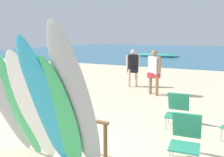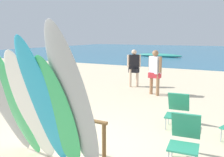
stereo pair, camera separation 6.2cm
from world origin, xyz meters
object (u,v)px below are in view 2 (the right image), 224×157
(beachgoer_near_rack, at_px, (155,69))
(distant_boat, at_px, (159,55))
(surfboard_white_2, at_px, (32,110))
(beachgoer_strolling, at_px, (134,65))
(surfboard_teal_3, at_px, (44,106))
(beach_chair_striped, at_px, (178,109))
(surfboard_rack, at_px, (62,125))
(beach_chair_blue, at_px, (185,136))
(surfboard_green_1, at_px, (16,104))
(surfboard_green_4, at_px, (59,116))
(surfboard_grey_5, at_px, (75,105))

(beachgoer_near_rack, height_order, distant_boat, beachgoer_near_rack)
(surfboard_white_2, distance_m, beachgoer_strolling, 6.91)
(surfboard_teal_3, height_order, beachgoer_near_rack, surfboard_teal_3)
(surfboard_white_2, distance_m, beach_chair_striped, 3.50)
(surfboard_rack, xyz_separation_m, distant_boat, (-4.35, 21.34, -0.38))
(beachgoer_strolling, height_order, beach_chair_blue, beachgoer_strolling)
(surfboard_rack, distance_m, surfboard_green_1, 0.91)
(surfboard_teal_3, distance_m, surfboard_green_4, 0.27)
(surfboard_rack, relative_size, surfboard_green_4, 0.91)
(beach_chair_striped, xyz_separation_m, distant_boat, (-5.93, 18.94, -0.25))
(surfboard_rack, xyz_separation_m, surfboard_white_2, (-0.10, -0.62, 0.44))
(beachgoer_strolling, relative_size, beach_chair_striped, 2.00)
(beach_chair_striped, distance_m, distant_boat, 19.85)
(surfboard_rack, xyz_separation_m, beachgoer_strolling, (-1.11, 6.22, 0.36))
(beach_chair_blue, bearing_deg, surfboard_rack, -163.57)
(surfboard_green_4, xyz_separation_m, distant_boat, (-4.76, 21.92, -0.79))
(surfboard_rack, distance_m, beach_chair_blue, 2.19)
(surfboard_green_1, height_order, distant_boat, surfboard_green_1)
(surfboard_grey_5, relative_size, beachgoer_near_rack, 1.53)
(surfboard_green_4, bearing_deg, surfboard_rack, 126.14)
(surfboard_green_4, xyz_separation_m, beach_chair_striped, (1.17, 2.98, -0.54))
(surfboard_teal_3, distance_m, distant_boat, 22.47)
(beach_chair_striped, bearing_deg, beachgoer_strolling, 120.33)
(beach_chair_striped, bearing_deg, surfboard_green_4, -116.18)
(surfboard_teal_3, xyz_separation_m, beachgoer_near_rack, (-0.06, 5.84, -0.15))
(surfboard_green_1, relative_size, beachgoer_strolling, 1.38)
(surfboard_white_2, bearing_deg, beach_chair_blue, 28.08)
(beach_chair_striped, bearing_deg, surfboard_rack, -127.99)
(surfboard_green_1, distance_m, beachgoer_strolling, 6.87)
(surfboard_green_4, distance_m, beach_chair_blue, 2.20)
(surfboard_green_1, bearing_deg, surfboard_teal_3, 1.77)
(surfboard_white_2, relative_size, surfboard_grey_5, 0.84)
(surfboard_rack, bearing_deg, beach_chair_blue, 21.29)
(surfboard_rack, relative_size, surfboard_grey_5, 0.74)
(surfboard_green_1, xyz_separation_m, surfboard_white_2, (0.34, 0.01, -0.05))
(surfboard_teal_3, bearing_deg, beach_chair_striped, 62.76)
(beach_chair_blue, bearing_deg, surfboard_green_4, -144.88)
(surfboard_grey_5, height_order, beachgoer_strolling, surfboard_grey_5)
(beach_chair_striped, bearing_deg, surfboard_white_2, -123.79)
(surfboard_white_2, distance_m, surfboard_green_4, 0.51)
(surfboard_white_2, relative_size, surfboard_green_4, 1.04)
(surfboard_rack, distance_m, distant_boat, 21.78)
(beachgoer_strolling, xyz_separation_m, beach_chair_blue, (3.15, -5.42, -0.49))
(beach_chair_blue, height_order, distant_boat, beach_chair_blue)
(beach_chair_striped, bearing_deg, surfboard_teal_3, -119.27)
(surfboard_white_2, distance_m, beach_chair_blue, 2.63)
(surfboard_white_2, height_order, surfboard_grey_5, surfboard_grey_5)
(surfboard_green_1, bearing_deg, beachgoer_near_rack, 88.21)
(beach_chair_blue, relative_size, distant_boat, 0.17)
(surfboard_green_4, bearing_deg, beachgoer_strolling, 103.74)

